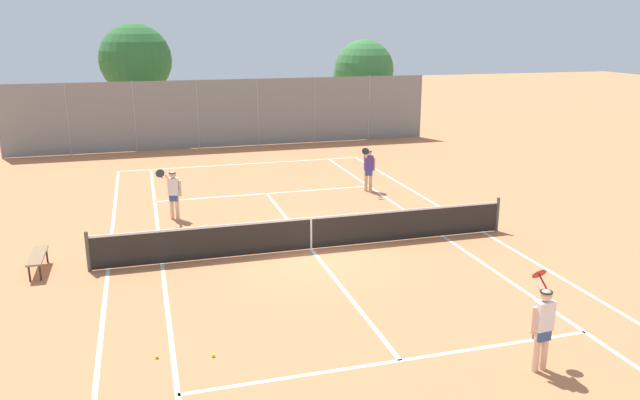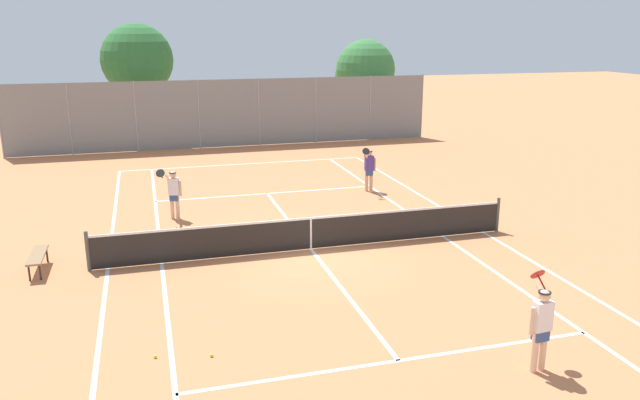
{
  "view_description": "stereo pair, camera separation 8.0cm",
  "coord_description": "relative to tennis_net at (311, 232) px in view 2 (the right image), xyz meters",
  "views": [
    {
      "loc": [
        -4.39,
        -16.12,
        6.09
      ],
      "look_at": [
        0.69,
        1.5,
        1.0
      ],
      "focal_mm": 35.0,
      "sensor_mm": 36.0,
      "label": 1
    },
    {
      "loc": [
        -4.31,
        -16.14,
        6.09
      ],
      "look_at": [
        0.69,
        1.5,
        1.0
      ],
      "focal_mm": 35.0,
      "sensor_mm": 36.0,
      "label": 2
    }
  ],
  "objects": [
    {
      "name": "tree_behind_left",
      "position": [
        -4.36,
        20.12,
        3.79
      ],
      "size": [
        3.9,
        3.9,
        6.33
      ],
      "color": "brown",
      "rests_on": "ground"
    },
    {
      "name": "loose_tennis_ball_1",
      "position": [
        -3.39,
        -5.28,
        -0.48
      ],
      "size": [
        0.07,
        0.07,
        0.07
      ],
      "primitive_type": "sphere",
      "color": "#D1DB33",
      "rests_on": "ground"
    },
    {
      "name": "courtside_bench",
      "position": [
        -7.2,
        0.32,
        -0.1
      ],
      "size": [
        0.36,
        1.5,
        0.47
      ],
      "color": "olive",
      "rests_on": "ground"
    },
    {
      "name": "ground_plane",
      "position": [
        0.0,
        0.0,
        -0.51
      ],
      "size": [
        120.0,
        120.0,
        0.0
      ],
      "primitive_type": "plane",
      "color": "#CC7A4C"
    },
    {
      "name": "player_far_right",
      "position": [
        3.84,
        5.71,
        0.42
      ],
      "size": [
        0.72,
        0.72,
        1.77
      ],
      "color": "#D8A884",
      "rests_on": "ground"
    },
    {
      "name": "tennis_net",
      "position": [
        0.0,
        0.0,
        0.0
      ],
      "size": [
        12.0,
        0.1,
        1.07
      ],
      "color": "#474C47",
      "rests_on": "ground"
    },
    {
      "name": "court_line_markings",
      "position": [
        0.0,
        0.0,
        -0.51
      ],
      "size": [
        11.1,
        23.9,
        0.01
      ],
      "color": "silver",
      "rests_on": "ground"
    },
    {
      "name": "back_fence",
      "position": [
        0.0,
        16.41,
        1.26
      ],
      "size": [
        21.94,
        0.08,
        3.53
      ],
      "color": "gray",
      "rests_on": "ground"
    },
    {
      "name": "player_far_left",
      "position": [
        -3.54,
        4.04,
        0.42
      ],
      "size": [
        0.81,
        0.7,
        1.77
      ],
      "color": "beige",
      "rests_on": "ground"
    },
    {
      "name": "tree_behind_right",
      "position": [
        8.34,
        19.19,
        3.04
      ],
      "size": [
        3.49,
        3.49,
        5.43
      ],
      "color": "brown",
      "rests_on": "ground"
    },
    {
      "name": "player_near_side",
      "position": [
        2.32,
        -7.4,
        0.42
      ],
      "size": [
        0.62,
        0.77,
        1.77
      ],
      "color": "beige",
      "rests_on": "ground"
    },
    {
      "name": "loose_tennis_ball_0",
      "position": [
        -4.43,
        -5.04,
        -0.48
      ],
      "size": [
        0.07,
        0.07,
        0.07
      ],
      "primitive_type": "sphere",
      "color": "#D1DB33",
      "rests_on": "ground"
    }
  ]
}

